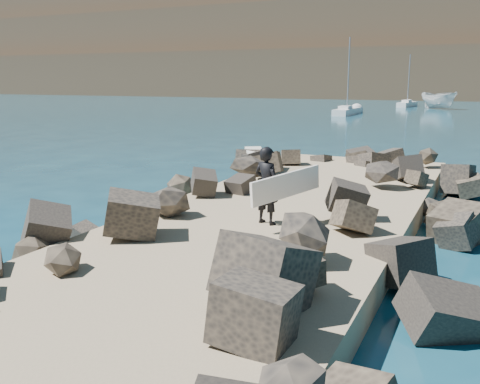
% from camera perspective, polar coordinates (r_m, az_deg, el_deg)
% --- Properties ---
extents(ground, '(800.00, 800.00, 0.00)m').
position_cam_1_polar(ground, '(11.91, 2.05, -6.17)').
color(ground, '#0F384C').
rests_on(ground, ground).
extents(jetty, '(6.00, 26.00, 0.60)m').
position_cam_1_polar(jetty, '(10.10, -2.42, -7.74)').
color(jetty, '#8C7759').
rests_on(jetty, ground).
extents(riprap_left, '(2.60, 22.00, 1.00)m').
position_cam_1_polar(riprap_left, '(11.97, -13.75, -3.92)').
color(riprap_left, black).
rests_on(riprap_left, ground).
extents(riprap_right, '(2.60, 22.00, 1.00)m').
position_cam_1_polar(riprap_right, '(9.61, 14.71, -7.93)').
color(riprap_right, black).
rests_on(riprap_right, ground).
extents(surfboard_resting, '(1.69, 2.18, 0.07)m').
position_cam_1_polar(surfboard_resting, '(17.55, 1.94, 3.19)').
color(surfboard_resting, white).
rests_on(surfboard_resting, riprap_left).
extents(boat_imported, '(5.76, 5.61, 2.26)m').
position_cam_1_polar(boat_imported, '(73.76, 20.46, 9.17)').
color(boat_imported, silver).
rests_on(boat_imported, ground).
extents(surfer_with_board, '(1.24, 1.98, 1.70)m').
position_cam_1_polar(surfer_with_board, '(11.53, 3.17, 0.70)').
color(surfer_with_board, black).
rests_on(surfer_with_board, jetty).
extents(sailboat_a, '(1.54, 6.81, 8.23)m').
position_cam_1_polar(sailboat_a, '(59.18, 11.32, 8.43)').
color(sailboat_a, silver).
rests_on(sailboat_a, ground).
extents(sailboat_b, '(2.08, 5.99, 7.20)m').
position_cam_1_polar(sailboat_b, '(78.41, 17.40, 8.92)').
color(sailboat_b, silver).
rests_on(sailboat_b, ground).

